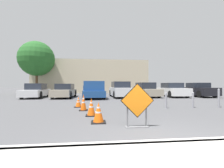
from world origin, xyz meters
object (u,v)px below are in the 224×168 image
at_px(traffic_cone_nearest, 98,113).
at_px(bollard_nearest, 166,100).
at_px(traffic_cone_second, 91,107).
at_px(parked_car_third, 121,90).
at_px(parked_car_fourth, 146,90).
at_px(traffic_cone_third, 83,102).
at_px(road_closed_sign, 137,104).
at_px(bollard_second, 193,99).
at_px(pickup_truck, 93,90).
at_px(parked_car_second, 65,91).
at_px(parked_car_sixth, 198,90).
at_px(parked_car_fifth, 172,90).
at_px(parked_car_nearest, 36,91).
at_px(bollard_third, 219,97).
at_px(traffic_cone_fourth, 78,102).

distance_m(traffic_cone_nearest, bollard_nearest, 4.59).
height_order(traffic_cone_second, parked_car_third, parked_car_third).
distance_m(traffic_cone_nearest, traffic_cone_second, 1.18).
relative_size(traffic_cone_nearest, parked_car_third, 0.16).
bearing_deg(parked_car_fourth, traffic_cone_nearest, 61.45).
relative_size(traffic_cone_third, bollard_nearest, 0.95).
relative_size(road_closed_sign, bollard_second, 1.51).
relative_size(pickup_truck, bollard_second, 6.35).
bearing_deg(bollard_nearest, traffic_cone_third, -177.07).
relative_size(road_closed_sign, traffic_cone_third, 1.63).
relative_size(parked_car_second, parked_car_fourth, 0.97).
bearing_deg(parked_car_sixth, bollard_nearest, 45.54).
relative_size(parked_car_fifth, bollard_second, 5.01).
distance_m(traffic_cone_second, bollard_nearest, 4.29).
distance_m(parked_car_fourth, parked_car_fifth, 2.86).
xyz_separation_m(traffic_cone_third, parked_car_fifth, (8.81, 7.83, 0.30)).
relative_size(parked_car_second, parked_car_sixth, 1.10).
relative_size(road_closed_sign, parked_car_nearest, 0.29).
distance_m(traffic_cone_third, pickup_truck, 7.11).
bearing_deg(pickup_truck, parked_car_nearest, -13.94).
distance_m(traffic_cone_second, parked_car_second, 9.69).
height_order(parked_car_nearest, pickup_truck, pickup_truck).
height_order(parked_car_fourth, parked_car_fifth, parked_car_fourth).
distance_m(bollard_nearest, bollard_second, 1.57).
xyz_separation_m(traffic_cone_nearest, traffic_cone_third, (-0.72, 2.46, 0.06)).
bearing_deg(parked_car_nearest, pickup_truck, 166.95).
distance_m(parked_car_second, parked_car_fourth, 8.50).
bearing_deg(traffic_cone_second, parked_car_sixth, 38.37).
relative_size(pickup_truck, parked_car_fourth, 1.18).
relative_size(parked_car_second, parked_car_third, 1.07).
relative_size(traffic_cone_third, parked_car_third, 0.19).
bearing_deg(road_closed_sign, bollard_third, 30.85).
relative_size(traffic_cone_nearest, parked_car_nearest, 0.15).
xyz_separation_m(traffic_cone_third, parked_car_second, (-2.53, 7.91, 0.25)).
relative_size(road_closed_sign, parked_car_sixth, 0.32).
xyz_separation_m(parked_car_third, parked_car_fourth, (2.83, 0.50, -0.05)).
bearing_deg(parked_car_third, parked_car_sixth, 176.30).
height_order(traffic_cone_nearest, bollard_second, bollard_second).
height_order(road_closed_sign, parked_car_second, parked_car_second).
relative_size(parked_car_nearest, parked_car_fifth, 1.02).
distance_m(parked_car_fourth, bollard_nearest, 8.12).
height_order(traffic_cone_second, parked_car_sixth, parked_car_sixth).
height_order(parked_car_nearest, parked_car_sixth, parked_car_sixth).
distance_m(parked_car_nearest, bollard_third, 15.15).
bearing_deg(road_closed_sign, traffic_cone_nearest, 148.52).
height_order(traffic_cone_second, pickup_truck, pickup_truck).
distance_m(bollard_nearest, bollard_third, 3.14).
distance_m(traffic_cone_third, parked_car_sixth, 13.88).
height_order(parked_car_second, bollard_second, parked_car_second).
xyz_separation_m(road_closed_sign, traffic_cone_fourth, (-2.26, 4.33, -0.41)).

